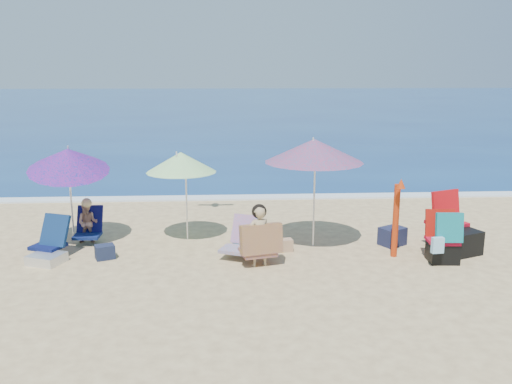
{
  "coord_description": "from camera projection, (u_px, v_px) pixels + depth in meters",
  "views": [
    {
      "loc": [
        -0.82,
        -8.47,
        3.27
      ],
      "look_at": [
        -0.3,
        1.0,
        1.1
      ],
      "focal_mm": 37.84,
      "sensor_mm": 36.0,
      "label": 1
    }
  ],
  "objects": [
    {
      "name": "umbrella_striped",
      "position": [
        181.0,
        162.0,
        10.17
      ],
      "size": [
        1.64,
        1.64,
        1.77
      ],
      "color": "white",
      "rests_on": "ground"
    },
    {
      "name": "bag_navy_b",
      "position": [
        392.0,
        236.0,
        10.23
      ],
      "size": [
        0.56,
        0.52,
        0.34
      ],
      "color": "#1A1F3A",
      "rests_on": "ground"
    },
    {
      "name": "ground",
      "position": [
        277.0,
        269.0,
        9.01
      ],
      "size": [
        120.0,
        120.0,
        0.0
      ],
      "color": "#D8BC84",
      "rests_on": "ground"
    },
    {
      "name": "foam",
      "position": [
        259.0,
        197.0,
        13.97
      ],
      "size": [
        120.0,
        0.5,
        0.04
      ],
      "color": "white",
      "rests_on": "ground"
    },
    {
      "name": "bag_navy_a",
      "position": [
        105.0,
        252.0,
        9.48
      ],
      "size": [
        0.39,
        0.34,
        0.25
      ],
      "color": "#1A223A",
      "rests_on": "ground"
    },
    {
      "name": "furled_umbrella",
      "position": [
        397.0,
        214.0,
        9.42
      ],
      "size": [
        0.2,
        0.36,
        1.45
      ],
      "color": "#B22E0C",
      "rests_on": "ground"
    },
    {
      "name": "chair_navy",
      "position": [
        49.0,
        249.0,
        9.41
      ],
      "size": [
        0.74,
        0.98,
        0.74
      ],
      "color": "#0B123F",
      "rests_on": "ground"
    },
    {
      "name": "bag_tan",
      "position": [
        285.0,
        245.0,
        9.89
      ],
      "size": [
        0.29,
        0.23,
        0.22
      ],
      "color": "tan",
      "rests_on": "ground"
    },
    {
      "name": "chair_rainbow",
      "position": [
        243.0,
        244.0,
        9.73
      ],
      "size": [
        0.8,
        0.9,
        0.68
      ],
      "color": "#C46045",
      "rests_on": "ground"
    },
    {
      "name": "person_left",
      "position": [
        88.0,
        223.0,
        10.31
      ],
      "size": [
        0.49,
        0.61,
        0.88
      ],
      "color": "#A97A65",
      "rests_on": "ground"
    },
    {
      "name": "person_center",
      "position": [
        260.0,
        237.0,
        9.07
      ],
      "size": [
        0.77,
        0.66,
        1.04
      ],
      "color": "tan",
      "rests_on": "ground"
    },
    {
      "name": "camp_chair_right",
      "position": [
        443.0,
        243.0,
        9.28
      ],
      "size": [
        0.59,
        0.66,
        0.93
      ],
      "color": "#B40C28",
      "rests_on": "ground"
    },
    {
      "name": "umbrella_blue",
      "position": [
        68.0,
        160.0,
        9.86
      ],
      "size": [
        1.87,
        1.9,
        2.02
      ],
      "color": "white",
      "rests_on": "ground"
    },
    {
      "name": "bag_black_a",
      "position": [
        257.0,
        233.0,
        10.58
      ],
      "size": [
        0.4,
        0.34,
        0.25
      ],
      "color": "black",
      "rests_on": "ground"
    },
    {
      "name": "umbrella_turquoise",
      "position": [
        314.0,
        151.0,
        9.78
      ],
      "size": [
        2.21,
        2.21,
        2.07
      ],
      "color": "white",
      "rests_on": "ground"
    },
    {
      "name": "sea",
      "position": [
        234.0,
        104.0,
        52.83
      ],
      "size": [
        120.0,
        80.0,
        0.12
      ],
      "color": "navy",
      "rests_on": "ground"
    },
    {
      "name": "camp_chair_left",
      "position": [
        457.0,
        235.0,
        9.82
      ],
      "size": [
        0.89,
        1.1,
        1.07
      ],
      "color": "#B00C1E",
      "rests_on": "ground"
    }
  ]
}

